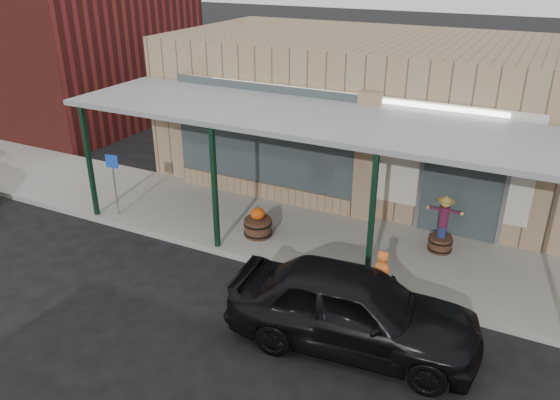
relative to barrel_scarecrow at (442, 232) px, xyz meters
The scene contains 9 objects.
ground 5.15m from the barrel_scarecrow, 123.49° to the right, with size 120.00×120.00×0.00m, color black.
sidewalk 2.95m from the barrel_scarecrow, 166.79° to the right, with size 40.00×3.20×0.15m, color gray.
storefront 5.04m from the barrel_scarecrow, 125.87° to the left, with size 12.00×6.25×4.20m.
awning 3.77m from the barrel_scarecrow, 166.05° to the right, with size 12.00×3.00×3.04m.
block_buildings_near 5.92m from the barrel_scarecrow, 99.36° to the left, with size 61.00×8.00×8.00m.
barrel_scarecrow is the anchor object (origin of this frame).
barrel_pumpkin 4.23m from the barrel_scarecrow, 162.99° to the right, with size 0.83×0.83×0.77m.
handicap_sign 8.06m from the barrel_scarecrow, 166.61° to the right, with size 0.34×0.09×1.63m.
parked_sedan 3.86m from the barrel_scarecrow, 101.08° to the right, with size 4.52×2.17×1.55m.
Camera 1 is at (4.48, -7.04, 6.35)m, focal length 35.00 mm.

